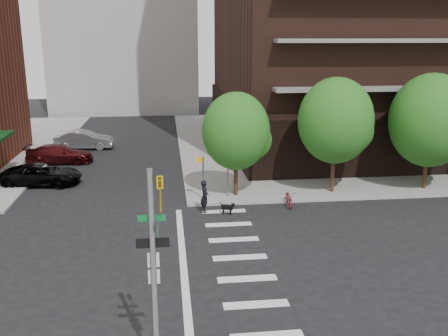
% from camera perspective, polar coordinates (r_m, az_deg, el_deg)
% --- Properties ---
extents(ground, '(120.00, 120.00, 0.00)m').
position_cam_1_polar(ground, '(22.08, -6.03, -10.53)').
color(ground, black).
rests_on(ground, ground).
extents(sidewalk_ne, '(39.00, 33.00, 0.15)m').
position_cam_1_polar(sidewalk_ne, '(48.97, 18.29, 3.09)').
color(sidewalk_ne, gray).
rests_on(sidewalk_ne, ground).
extents(crosswalk, '(3.85, 13.00, 0.01)m').
position_cam_1_polar(crosswalk, '(22.19, -0.24, -10.29)').
color(crosswalk, silver).
rests_on(crosswalk, ground).
extents(tree_a, '(4.00, 4.00, 5.90)m').
position_cam_1_polar(tree_a, '(29.25, 1.38, 4.23)').
color(tree_a, '#301E11').
rests_on(tree_a, sidewalk_ne).
extents(tree_b, '(4.50, 4.50, 6.65)m').
position_cam_1_polar(tree_b, '(30.57, 12.64, 5.30)').
color(tree_b, '#301E11').
rests_on(tree_b, sidewalk_ne).
extents(tree_c, '(5.00, 5.00, 6.80)m').
position_cam_1_polar(tree_c, '(33.05, 22.54, 5.05)').
color(tree_c, '#301E11').
rests_on(tree_c, sidewalk_ne).
extents(traffic_signal, '(0.90, 0.75, 6.00)m').
position_cam_1_polar(traffic_signal, '(14.18, -7.83, -13.67)').
color(traffic_signal, slate).
rests_on(traffic_signal, sidewalk_s).
extents(pedestrian_signal, '(2.18, 0.67, 2.60)m').
position_cam_1_polar(pedestrian_signal, '(28.99, -1.78, -0.31)').
color(pedestrian_signal, slate).
rests_on(pedestrian_signal, sidewalk_ne).
extents(parked_car_black, '(2.78, 5.22, 1.40)m').
position_cam_1_polar(parked_car_black, '(34.57, -20.09, -0.70)').
color(parked_car_black, black).
rests_on(parked_car_black, ground).
extents(parked_car_maroon, '(2.05, 4.98, 1.44)m').
position_cam_1_polar(parked_car_maroon, '(40.03, -18.28, 1.53)').
color(parked_car_maroon, '#420E10').
rests_on(parked_car_maroon, ground).
extents(parked_car_silver, '(1.73, 4.90, 1.61)m').
position_cam_1_polar(parked_car_silver, '(44.49, -15.71, 3.12)').
color(parked_car_silver, '#94979B').
rests_on(parked_car_silver, ground).
extents(scooter, '(0.73, 1.83, 0.94)m').
position_cam_1_polar(scooter, '(28.76, 7.43, -3.43)').
color(scooter, maroon).
rests_on(scooter, ground).
extents(dog_walker, '(0.67, 0.44, 1.83)m').
position_cam_1_polar(dog_walker, '(27.40, -2.23, -3.27)').
color(dog_walker, black).
rests_on(dog_walker, ground).
extents(dog, '(0.75, 0.43, 0.63)m').
position_cam_1_polar(dog, '(27.26, 0.43, -4.51)').
color(dog, black).
rests_on(dog, ground).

